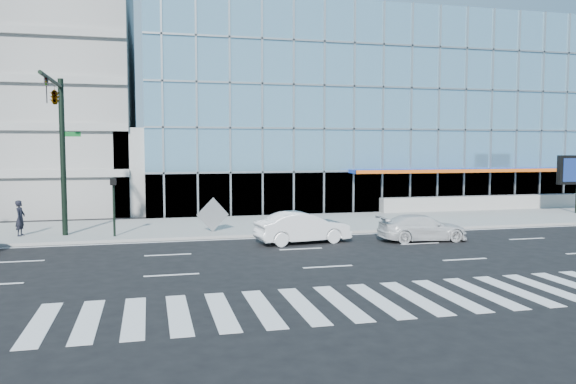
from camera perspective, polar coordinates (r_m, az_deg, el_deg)
name	(u,v)px	position (r m, az deg, el deg)	size (l,w,h in m)	color
ground	(301,249)	(25.97, 1.32, -5.81)	(160.00, 160.00, 0.00)	black
sidewalk	(266,224)	(33.65, -2.27, -3.32)	(120.00, 8.00, 0.15)	gray
theatre_building	(371,118)	(54.80, 8.39, 7.43)	(42.00, 26.00, 15.00)	#7EB6D2
ramp_block	(159,170)	(42.69, -12.95, 2.17)	(6.00, 8.00, 6.00)	gray
retaining_wall	(564,201)	(47.69, 26.26, -0.78)	(30.00, 0.80, 1.00)	gray
traffic_signal	(57,116)	(29.57, -22.39, 7.11)	(1.14, 5.74, 8.00)	black
ped_signal_post	(114,197)	(29.75, -17.30, -0.53)	(0.30, 0.33, 3.00)	black
white_suv	(422,228)	(28.95, 13.49, -3.56)	(1.82, 4.48, 1.30)	silver
white_sedan	(303,227)	(27.50, 1.51, -3.62)	(1.62, 4.64, 1.53)	white
pedestrian	(20,218)	(31.81, -25.56, -2.41)	(0.67, 0.44, 1.83)	black
tilted_panel	(213,215)	(30.42, -7.64, -2.30)	(1.30, 0.06, 1.30)	gray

